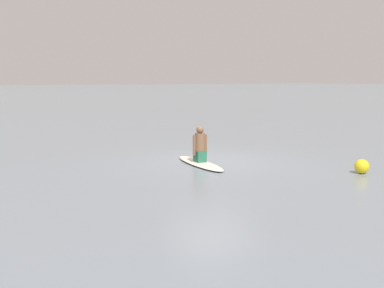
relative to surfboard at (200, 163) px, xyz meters
The scene contains 4 objects.
ground_plane 0.67m from the surfboard, 64.87° to the right, with size 400.00×400.00×0.00m, color gray.
surfboard is the anchor object (origin of this frame).
person_paddler 0.52m from the surfboard, 90.00° to the left, with size 0.37×0.46×1.04m.
buoy_marker 4.44m from the surfboard, 136.14° to the right, with size 0.38×0.38×0.38m, color yellow.
Camera 1 is at (-11.34, 7.24, 2.47)m, focal length 41.99 mm.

